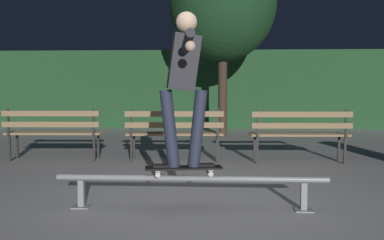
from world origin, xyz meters
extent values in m
plane|color=#ADAAA8|center=(0.00, 0.00, 0.00)|extent=(90.00, 90.00, 0.00)
cube|color=#234C28|center=(0.00, 9.48, 1.15)|extent=(24.00, 1.20, 2.30)
cylinder|color=gray|center=(0.00, -0.10, 0.31)|extent=(2.77, 0.06, 0.06)
cube|color=gray|center=(-1.13, -0.10, 0.14)|extent=(0.06, 0.06, 0.28)
cube|color=gray|center=(-1.13, -0.10, 0.01)|extent=(0.18, 0.18, 0.01)
cube|color=gray|center=(1.13, -0.10, 0.14)|extent=(0.06, 0.06, 0.28)
cube|color=gray|center=(1.13, -0.10, 0.01)|extent=(0.18, 0.18, 0.01)
cube|color=black|center=(-0.07, -0.10, 0.42)|extent=(0.80, 0.32, 0.02)
cube|color=black|center=(-0.07, -0.10, 0.43)|extent=(0.79, 0.31, 0.00)
cube|color=#9E9EA3|center=(0.19, -0.06, 0.40)|extent=(0.08, 0.18, 0.02)
cube|color=#9E9EA3|center=(-0.34, -0.15, 0.40)|extent=(0.08, 0.18, 0.02)
cylinder|color=beige|center=(0.20, -0.14, 0.37)|extent=(0.06, 0.04, 0.05)
cylinder|color=beige|center=(0.17, 0.02, 0.37)|extent=(0.06, 0.04, 0.05)
cylinder|color=beige|center=(-0.32, -0.23, 0.37)|extent=(0.06, 0.04, 0.05)
cylinder|color=beige|center=(-0.35, -0.07, 0.37)|extent=(0.06, 0.04, 0.05)
cube|color=black|center=(0.10, -0.07, 0.45)|extent=(0.27, 0.14, 0.03)
cube|color=black|center=(-0.25, -0.13, 0.45)|extent=(0.27, 0.14, 0.03)
cylinder|color=#282D42|center=(0.06, -0.08, 0.82)|extent=(0.22, 0.16, 0.79)
cylinder|color=#282D42|center=(-0.21, -0.13, 0.82)|extent=(0.22, 0.16, 0.79)
cube|color=#2D2D33|center=(-0.07, -0.10, 1.48)|extent=(0.39, 0.41, 0.57)
cylinder|color=#2D2D33|center=(-0.01, -0.48, 1.64)|extent=(0.18, 0.61, 0.21)
cylinder|color=#2D2D33|center=(-0.14, 0.27, 1.64)|extent=(0.18, 0.61, 0.21)
sphere|color=beige|center=(0.03, -0.75, 1.59)|extent=(0.09, 0.09, 0.09)
sphere|color=beige|center=(-0.18, 0.55, 1.59)|extent=(0.09, 0.09, 0.09)
sphere|color=beige|center=(-0.04, -0.10, 1.88)|extent=(0.21, 0.21, 0.21)
cube|color=#282623|center=(-1.80, 3.10, 0.22)|extent=(0.04, 0.04, 0.44)
cube|color=#282623|center=(-1.78, 2.78, 0.22)|extent=(0.04, 0.04, 0.44)
cube|color=#282623|center=(-1.78, 2.74, 0.66)|extent=(0.04, 0.04, 0.44)
cube|color=#282623|center=(-3.21, 3.04, 0.22)|extent=(0.04, 0.04, 0.44)
cube|color=#282623|center=(-3.19, 2.72, 0.22)|extent=(0.04, 0.04, 0.44)
cube|color=#282623|center=(-3.19, 2.68, 0.66)|extent=(0.04, 0.04, 0.44)
cube|color=#937551|center=(-2.50, 3.05, 0.46)|extent=(1.60, 0.17, 0.04)
cube|color=#937551|center=(-2.49, 2.91, 0.46)|extent=(1.60, 0.17, 0.04)
cube|color=#937551|center=(-2.49, 2.77, 0.46)|extent=(1.60, 0.17, 0.04)
cube|color=#937551|center=(-2.49, 2.70, 0.62)|extent=(1.60, 0.11, 0.09)
cube|color=#937551|center=(-2.49, 2.70, 0.80)|extent=(1.60, 0.11, 0.09)
cube|color=#282623|center=(0.24, 3.10, 0.22)|extent=(0.04, 0.04, 0.44)
cube|color=#282623|center=(0.26, 2.78, 0.22)|extent=(0.04, 0.04, 0.44)
cube|color=#282623|center=(0.26, 2.74, 0.66)|extent=(0.04, 0.04, 0.44)
cube|color=#282623|center=(-1.16, 3.04, 0.22)|extent=(0.04, 0.04, 0.44)
cube|color=#282623|center=(-1.15, 2.72, 0.22)|extent=(0.04, 0.04, 0.44)
cube|color=#282623|center=(-1.15, 2.68, 0.66)|extent=(0.04, 0.04, 0.44)
cube|color=#937551|center=(-0.46, 3.05, 0.46)|extent=(1.60, 0.17, 0.04)
cube|color=#937551|center=(-0.45, 2.91, 0.46)|extent=(1.60, 0.17, 0.04)
cube|color=#937551|center=(-0.45, 2.77, 0.46)|extent=(1.60, 0.17, 0.04)
cube|color=#937551|center=(-0.44, 2.70, 0.62)|extent=(1.60, 0.11, 0.09)
cube|color=#937551|center=(-0.44, 2.70, 0.80)|extent=(1.60, 0.11, 0.09)
cube|color=#282623|center=(2.28, 3.10, 0.22)|extent=(0.04, 0.04, 0.44)
cube|color=#282623|center=(2.30, 2.78, 0.22)|extent=(0.04, 0.04, 0.44)
cube|color=#282623|center=(2.30, 2.74, 0.66)|extent=(0.04, 0.04, 0.44)
cube|color=#282623|center=(0.88, 3.04, 0.22)|extent=(0.04, 0.04, 0.44)
cube|color=#282623|center=(0.89, 2.72, 0.22)|extent=(0.04, 0.04, 0.44)
cube|color=#282623|center=(0.90, 2.68, 0.66)|extent=(0.04, 0.04, 0.44)
cube|color=#937551|center=(1.58, 3.05, 0.46)|extent=(1.60, 0.17, 0.04)
cube|color=#937551|center=(1.59, 2.91, 0.46)|extent=(1.60, 0.17, 0.04)
cube|color=#937551|center=(1.60, 2.77, 0.46)|extent=(1.60, 0.17, 0.04)
cube|color=#937551|center=(1.60, 2.70, 0.62)|extent=(1.60, 0.11, 0.09)
cube|color=#937551|center=(1.60, 2.70, 0.80)|extent=(1.60, 0.11, 0.09)
cylinder|color=#3D2D23|center=(0.36, 6.70, 1.08)|extent=(0.22, 0.22, 2.17)
ellipsoid|color=#193D1E|center=(0.36, 6.70, 3.27)|extent=(2.59, 2.59, 2.85)
camera|label=1|loc=(0.29, -4.76, 1.25)|focal=43.59mm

